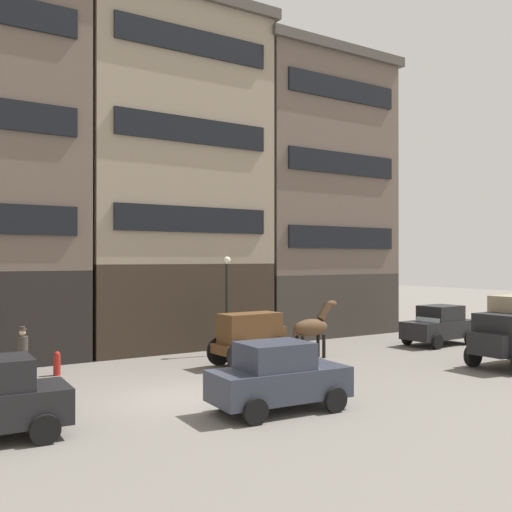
# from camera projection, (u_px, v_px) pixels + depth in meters

# --- Properties ---
(ground_plane) EXTENTS (120.00, 120.00, 0.00)m
(ground_plane) POSITION_uv_depth(u_px,v_px,m) (182.00, 399.00, 16.89)
(ground_plane) COLOR slate
(building_center_right) EXTENTS (9.00, 6.42, 15.78)m
(building_center_right) POSITION_uv_depth(u_px,v_px,m) (165.00, 176.00, 27.78)
(building_center_right) COLOR #33281E
(building_center_right) RESTS_ON ground_plane
(building_far_right) EXTENTS (8.68, 6.42, 15.05)m
(building_far_right) POSITION_uv_depth(u_px,v_px,m) (306.00, 195.00, 32.45)
(building_far_right) COLOR #38332D
(building_far_right) RESTS_ON ground_plane
(cargo_wagon) EXTENTS (2.92, 1.54, 1.98)m
(cargo_wagon) POSITION_uv_depth(u_px,v_px,m) (251.00, 335.00, 22.12)
(cargo_wagon) COLOR brown
(cargo_wagon) RESTS_ON ground_plane
(draft_horse) EXTENTS (2.34, 0.63, 2.30)m
(draft_horse) POSITION_uv_depth(u_px,v_px,m) (312.00, 327.00, 23.74)
(draft_horse) COLOR #513823
(draft_horse) RESTS_ON ground_plane
(sedan_light) EXTENTS (3.76, 1.97, 1.83)m
(sedan_light) POSITION_uv_depth(u_px,v_px,m) (439.00, 325.00, 27.49)
(sedan_light) COLOR black
(sedan_light) RESTS_ON ground_plane
(sedan_parked_curb) EXTENTS (3.80, 2.07, 1.83)m
(sedan_parked_curb) POSITION_uv_depth(u_px,v_px,m) (278.00, 377.00, 15.51)
(sedan_parked_curb) COLOR #333847
(sedan_parked_curb) RESTS_ON ground_plane
(pedestrian_officer) EXTENTS (0.51, 0.51, 1.79)m
(pedestrian_officer) POSITION_uv_depth(u_px,v_px,m) (22.00, 351.00, 19.34)
(pedestrian_officer) COLOR #38332D
(pedestrian_officer) RESTS_ON ground_plane
(streetlamp_curbside) EXTENTS (0.32, 0.32, 4.12)m
(streetlamp_curbside) POSITION_uv_depth(u_px,v_px,m) (227.00, 291.00, 24.63)
(streetlamp_curbside) COLOR black
(streetlamp_curbside) RESTS_ON ground_plane
(fire_hydrant_curbside) EXTENTS (0.24, 0.24, 0.83)m
(fire_hydrant_curbside) POSITION_uv_depth(u_px,v_px,m) (57.00, 363.00, 20.27)
(fire_hydrant_curbside) COLOR maroon
(fire_hydrant_curbside) RESTS_ON ground_plane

